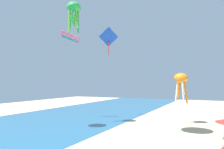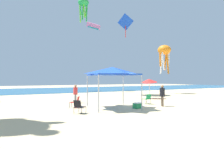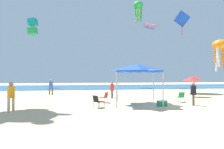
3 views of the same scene
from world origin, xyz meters
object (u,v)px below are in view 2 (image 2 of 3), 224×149
at_px(person_by_tent, 162,94).
at_px(kite_diamond_blue, 126,23).
at_px(folding_chair_left_of_tent, 79,106).
at_px(folding_chair_facing_ocean, 147,98).
at_px(kite_octopus_green, 83,4).
at_px(person_watching_sky, 75,92).
at_px(kite_parafoil_pink, 93,26).
at_px(canopy_tent, 113,71).
at_px(beach_umbrella, 149,81).
at_px(kite_octopus_orange, 164,51).
at_px(cooler_box, 138,105).
at_px(folding_chair_right_of_tent, 76,101).

height_order(person_by_tent, kite_diamond_blue, kite_diamond_blue).
bearing_deg(folding_chair_left_of_tent, folding_chair_facing_ocean, -110.38).
relative_size(folding_chair_facing_ocean, kite_diamond_blue, 0.17).
distance_m(person_by_tent, kite_octopus_green, 28.81).
relative_size(person_watching_sky, kite_diamond_blue, 0.32).
distance_m(kite_parafoil_pink, kite_octopus_green, 5.74).
distance_m(canopy_tent, kite_parafoil_pink, 30.52).
distance_m(beach_umbrella, kite_parafoil_pink, 25.04).
relative_size(folding_chair_left_of_tent, person_by_tent, 0.50).
bearing_deg(kite_diamond_blue, kite_octopus_green, 54.82).
bearing_deg(folding_chair_facing_ocean, canopy_tent, 8.23).
xyz_separation_m(folding_chair_left_of_tent, kite_octopus_green, (10.61, 24.11, 15.71)).
relative_size(canopy_tent, kite_parafoil_pink, 1.35).
bearing_deg(kite_octopus_orange, beach_umbrella, 64.66).
height_order(canopy_tent, cooler_box, canopy_tent).
height_order(folding_chair_left_of_tent, person_watching_sky, person_watching_sky).
bearing_deg(beach_umbrella, kite_parafoil_pink, 79.55).
distance_m(cooler_box, kite_octopus_green, 29.56).
bearing_deg(beach_umbrella, kite_octopus_green, 88.77).
height_order(folding_chair_left_of_tent, kite_octopus_green, kite_octopus_green).
bearing_deg(kite_octopus_green, kite_octopus_orange, 99.61).
bearing_deg(beach_umbrella, folding_chair_left_of_tent, -152.02).
bearing_deg(cooler_box, kite_octopus_orange, 38.51).
bearing_deg(kite_octopus_orange, kite_parafoil_pink, -48.02).
xyz_separation_m(folding_chair_facing_ocean, person_watching_sky, (-4.79, 3.97, 0.45)).
bearing_deg(canopy_tent, folding_chair_left_of_tent, -160.04).
bearing_deg(folding_chair_right_of_tent, folding_chair_left_of_tent, 19.58).
relative_size(canopy_tent, folding_chair_left_of_tent, 4.90).
relative_size(person_by_tent, kite_parafoil_pink, 0.55).
height_order(person_watching_sky, kite_diamond_blue, kite_diamond_blue).
height_order(folding_chair_right_of_tent, kite_parafoil_pink, kite_parafoil_pink).
relative_size(person_watching_sky, kite_parafoil_pink, 0.53).
distance_m(person_watching_sky, kite_parafoil_pink, 27.82).
bearing_deg(person_by_tent, kite_octopus_orange, 169.82).
distance_m(canopy_tent, cooler_box, 3.00).
distance_m(person_by_tent, person_watching_sky, 7.45).
bearing_deg(cooler_box, person_by_tent, -1.65).
bearing_deg(folding_chair_right_of_tent, kite_diamond_blue, 174.38).
distance_m(folding_chair_right_of_tent, kite_octopus_orange, 19.71).
height_order(kite_diamond_blue, kite_octopus_green, kite_octopus_green).
distance_m(folding_chair_right_of_tent, folding_chair_facing_ocean, 6.03).
bearing_deg(person_watching_sky, cooler_box, 53.53).
height_order(canopy_tent, person_by_tent, canopy_tent).
bearing_deg(person_by_tent, cooler_box, -55.94).
bearing_deg(cooler_box, folding_chair_left_of_tent, -179.62).
relative_size(canopy_tent, person_by_tent, 2.46).
xyz_separation_m(canopy_tent, kite_parafoil_pink, (11.26, 26.31, 10.59)).
distance_m(person_by_tent, kite_octopus_orange, 16.26).
bearing_deg(kite_parafoil_pink, folding_chair_right_of_tent, -64.79).
bearing_deg(beach_umbrella, person_watching_sky, 178.25).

